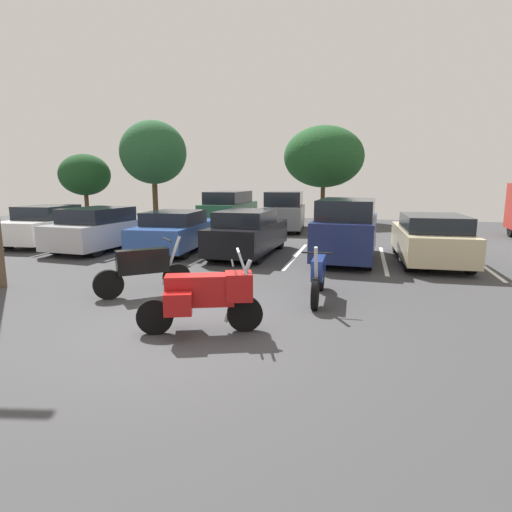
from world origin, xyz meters
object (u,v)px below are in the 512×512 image
(motorcycle_third, at_px, (144,268))
(car_champagne, at_px, (431,239))
(car_navy, at_px, (347,230))
(car_white, at_px, (52,225))
(car_silver, at_px, (104,229))
(car_far_grey, at_px, (284,211))
(car_far_green, at_px, (229,210))
(motorcycle_second, at_px, (319,275))
(motorcycle_touring, at_px, (205,295))
(car_black, at_px, (248,233))
(car_blue, at_px, (176,231))

(motorcycle_third, relative_size, car_champagne, 0.37)
(car_navy, height_order, car_champagne, car_navy)
(car_white, relative_size, car_silver, 0.98)
(car_champagne, distance_m, car_far_grey, 9.30)
(car_champagne, bearing_deg, car_far_green, 141.58)
(motorcycle_second, relative_size, car_white, 0.47)
(motorcycle_touring, height_order, car_white, car_white)
(car_far_green, distance_m, car_far_grey, 2.87)
(car_white, height_order, car_far_green, car_far_green)
(car_black, xyz_separation_m, car_far_green, (-2.94, 7.06, 0.23))
(car_champagne, bearing_deg, car_far_grey, 129.53)
(motorcycle_touring, distance_m, car_blue, 8.52)
(car_black, distance_m, car_navy, 3.30)
(car_blue, relative_size, car_far_grey, 1.02)
(car_white, distance_m, car_blue, 5.61)
(motorcycle_touring, relative_size, car_far_grey, 0.45)
(car_far_grey, bearing_deg, motorcycle_second, -76.17)
(motorcycle_third, relative_size, car_white, 0.37)
(car_far_grey, bearing_deg, car_navy, -65.38)
(motorcycle_second, xyz_separation_m, car_far_grey, (-2.99, 12.13, 0.43))
(car_navy, distance_m, car_far_grey, 8.08)
(motorcycle_third, xyz_separation_m, car_far_green, (-2.04, 12.54, 0.38))
(car_navy, relative_size, car_champagne, 0.94)
(motorcycle_second, distance_m, car_silver, 9.69)
(motorcycle_second, distance_m, car_champagne, 5.76)
(car_blue, xyz_separation_m, car_far_grey, (2.66, 7.11, 0.25))
(car_far_green, bearing_deg, car_far_grey, 4.14)
(car_far_grey, bearing_deg, car_silver, -126.50)
(motorcycle_second, distance_m, car_navy, 4.82)
(car_silver, height_order, car_far_green, car_far_green)
(car_black, bearing_deg, car_champagne, 0.86)
(car_champagne, height_order, car_far_green, car_far_green)
(car_far_grey, bearing_deg, car_champagne, -50.47)
(motorcycle_touring, distance_m, car_silver, 9.95)
(motorcycle_third, relative_size, car_silver, 0.36)
(car_blue, bearing_deg, motorcycle_third, -71.90)
(car_far_grey, bearing_deg, motorcycle_third, -93.68)
(car_silver, xyz_separation_m, car_far_green, (2.59, 7.16, 0.24))
(motorcycle_second, height_order, car_black, car_black)
(car_champagne, xyz_separation_m, car_far_grey, (-5.92, 7.17, 0.21))
(car_blue, height_order, car_navy, car_navy)
(motorcycle_second, distance_m, motorcycle_third, 3.85)
(motorcycle_third, height_order, car_champagne, car_champagne)
(car_blue, bearing_deg, car_silver, -174.79)
(car_champagne, relative_size, car_far_grey, 1.03)
(car_champagne, height_order, car_far_grey, car_far_grey)
(car_silver, height_order, car_champagne, car_silver)
(car_black, relative_size, car_far_green, 0.93)
(car_black, bearing_deg, car_white, 176.16)
(motorcycle_touring, height_order, car_navy, car_navy)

